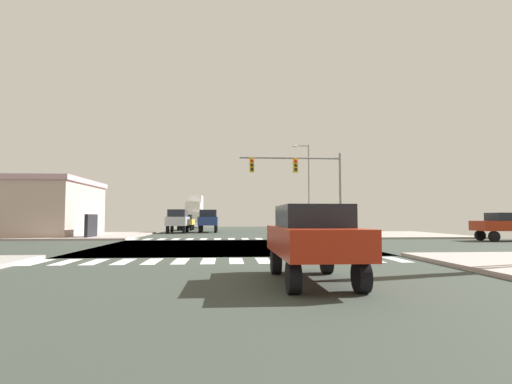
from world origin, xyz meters
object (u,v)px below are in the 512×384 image
Objects in this scene: sedan_queued_2 at (312,236)px; sedan_leading_3 at (186,221)px; sedan_nearside_1 at (507,224)px; suv_trailing_2 at (178,219)px; bank_building at (22,208)px; suv_farside_1 at (208,219)px; traffic_signal_mast at (301,175)px; box_truck_outer_1 at (194,211)px; street_lamp at (307,181)px.

sedan_queued_2 is 39.72m from sedan_leading_3.
suv_trailing_2 is at bearing -122.97° from sedan_nearside_1.
bank_building reaches higher than sedan_nearside_1.
sedan_nearside_1 is 28.16m from suv_trailing_2.
suv_farside_1 is (-20.62, 16.72, 0.28)m from sedan_nearside_1.
bank_building is 2.67× the size of suv_farside_1.
sedan_leading_3 is 0.93× the size of suv_trailing_2.
traffic_signal_mast is 19.65m from sedan_queued_2.
box_truck_outer_1 is (-7.00, 51.26, 1.45)m from sedan_queued_2.
box_truck_outer_1 is (-10.29, 32.23, -2.13)m from traffic_signal_mast.
bank_building is at bearing 66.42° from box_truck_outer_1.
traffic_signal_mast is 1.64× the size of suv_farside_1.
street_lamp is 10.96m from suv_farside_1.
box_truck_outer_1 is at bearing -80.95° from suv_farside_1.
traffic_signal_mast is 22.82m from bank_building.
sedan_leading_3 is at bearing 51.58° from bank_building.
street_lamp is at bearing 78.76° from sedan_queued_2.
sedan_leading_3 is 8.08m from suv_trailing_2.
sedan_nearside_1 and sedan_leading_3 have the same top height.
suv_trailing_2 is at bearing 102.71° from sedan_queued_2.
traffic_signal_mast is at bearing 117.17° from sedan_leading_3.
sedan_leading_3 is at bearing 117.17° from traffic_signal_mast.
bank_building reaches higher than sedan_queued_2.
street_lamp is at bearing 165.37° from suv_farside_1.
suv_trailing_2 is (-12.93, 1.19, -3.85)m from street_lamp.
suv_trailing_2 reaches higher than sedan_nearside_1.
bank_building reaches higher than sedan_leading_3.
sedan_nearside_1 is at bearing -13.50° from bank_building.
street_lamp reaches higher than suv_trailing_2.
suv_farside_1 is 0.64× the size of box_truck_outer_1.
box_truck_outer_1 is at bearing 97.78° from sedan_queued_2.
street_lamp reaches higher than bank_building.
traffic_signal_mast is 14.20m from sedan_nearside_1.
sedan_queued_2 is at bearing 97.78° from box_truck_outer_1.
sedan_leading_3 is (-7.00, 39.09, 0.00)m from sedan_queued_2.
suv_farside_1 is at bearing 165.37° from street_lamp.
sedan_queued_2 is at bearing -52.16° from bank_building.
box_truck_outer_1 is at bearing -90.00° from suv_trailing_2.
sedan_leading_3 is (-23.62, 23.39, 0.00)m from sedan_nearside_1.
box_truck_outer_1 reaches higher than sedan_leading_3.
traffic_signal_mast is at bearing 130.65° from suv_trailing_2.
sedan_nearside_1 is 22.87m from sedan_queued_2.
traffic_signal_mast is 0.61× the size of bank_building.
suv_farside_1 is (14.81, 8.22, -0.95)m from bank_building.
suv_farside_1 is at bearing 29.03° from bank_building.
sedan_queued_2 is (-5.93, -29.83, -4.13)m from street_lamp.
street_lamp reaches higher than sedan_queued_2.
sedan_nearside_1 is at bearing -14.04° from traffic_signal_mast.
sedan_queued_2 is (4.00, -32.43, -0.28)m from suv_farside_1.
sedan_leading_3 is (-10.29, 20.06, -3.58)m from traffic_signal_mast.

